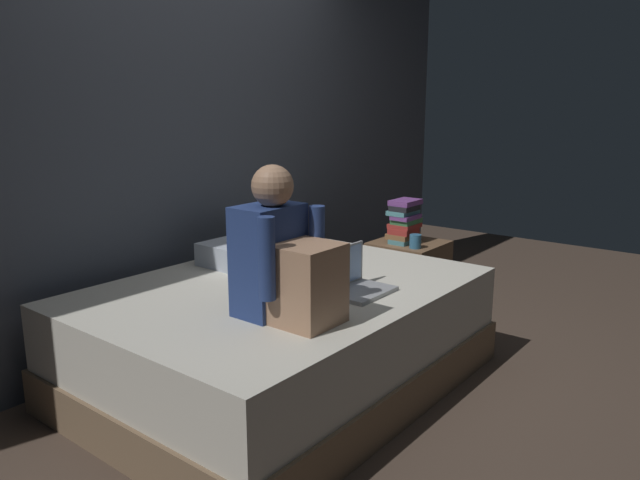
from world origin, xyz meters
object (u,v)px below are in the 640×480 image
Objects in this scene: nightstand at (408,279)px; laptop at (354,281)px; pillow at (252,250)px; bed at (282,335)px; book_stack at (404,221)px; clothes_pile at (285,246)px; person_sitting at (284,261)px; mug at (415,241)px.

nightstand is 1.27m from laptop.
bed is at bearing -118.59° from pillow.
laptop is at bearing -70.31° from bed.
clothes_pile is (-0.79, 0.37, -0.08)m from book_stack.
laptop is at bearing -114.58° from clothes_pile.
pillow is (0.25, 0.45, 0.34)m from bed.
person_sitting is (-0.34, -0.32, 0.52)m from bed.
clothes_pile is at bearing 41.64° from person_sitting.
book_stack is (1.27, 0.03, 0.40)m from bed.
clothes_pile reaches higher than nightstand.
laptop is 3.56× the size of mug.
pillow reaches higher than bed.
laptop is 1.20m from book_stack.
clothes_pile is (0.82, 0.73, -0.20)m from person_sitting.
laptop reaches higher than nightstand.
bed is at bearing -178.70° from book_stack.
nightstand is 0.97m from clothes_pile.
nightstand is (1.30, 0.01, -0.00)m from bed.
bed is at bearing 43.78° from person_sitting.
person_sitting is 1.65m from book_stack.
person_sitting is 2.27× the size of book_stack.
mug is (-0.13, -0.12, 0.31)m from nightstand.
nightstand is 1.75m from person_sitting.
person_sitting is at bearing -138.36° from clothes_pile.
person_sitting is at bearing -127.01° from pillow.
nightstand is at bearing 42.69° from mug.
mug is (1.17, -0.11, 0.30)m from bed.
book_stack is at bearing 55.89° from mug.
book_stack reaches higher than pillow.
nightstand is at bearing -31.93° from book_stack.
book_stack is at bearing 1.30° from bed.
laptop is 0.82m from pillow.
book_stack is (1.02, -0.42, 0.06)m from pillow.
bed is 0.51m from laptop.
mug is (1.04, 0.25, -0.03)m from laptop.
mug is at bearing -5.50° from bed.
pillow is at bearing 157.23° from nightstand.
person_sitting is at bearing -136.22° from bed.
person_sitting is (-1.64, -0.33, 0.53)m from nightstand.
bed reaches higher than nightstand.
mug is (1.51, 0.21, -0.22)m from person_sitting.
nightstand is 0.94× the size of pillow.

